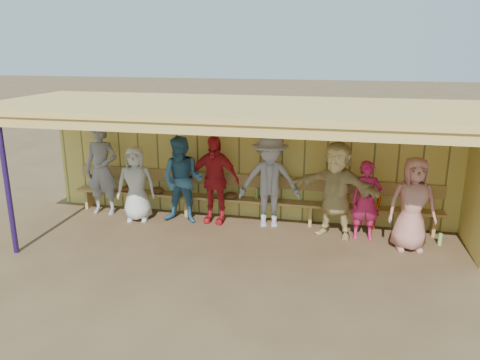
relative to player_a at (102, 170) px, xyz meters
name	(u,v)px	position (x,y,z in m)	size (l,w,h in m)	color
ground	(236,239)	(3.07, -0.78, -0.97)	(90.00, 90.00, 0.00)	brown
player_a	(102,170)	(0.00, 0.00, 0.00)	(0.70, 0.46, 1.93)	gray
player_b	(136,184)	(0.86, -0.22, -0.19)	(0.76, 0.49, 1.55)	silver
player_c	(183,180)	(1.82, -0.12, -0.08)	(0.86, 0.67, 1.77)	teal
player_d	(214,180)	(2.44, 0.03, -0.07)	(1.05, 0.44, 1.79)	red
player_e	(270,181)	(3.56, 0.03, -0.04)	(1.20, 0.69, 1.86)	#97959D
player_f	(336,190)	(4.84, -0.18, -0.06)	(1.68, 0.54, 1.82)	#DCC27C
player_g	(366,201)	(5.39, -0.22, -0.23)	(0.54, 0.35, 1.48)	#B81D51
player_h	(412,204)	(6.15, -0.52, -0.13)	(0.82, 0.53, 1.67)	tan
dugout_structure	(264,144)	(3.46, -0.09, 0.73)	(8.80, 3.20, 2.50)	#E4CE61
bench	(248,194)	(3.07, 0.34, -0.44)	(7.60, 0.34, 0.93)	tan
dugout_equipment	(207,195)	(2.23, 0.21, -0.48)	(6.43, 0.62, 0.80)	#D26418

